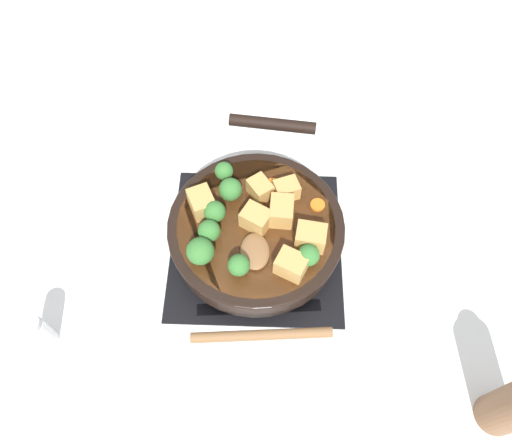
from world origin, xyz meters
The scene contains 21 objects.
ground_plane centered at (0.00, 0.00, 0.00)m, with size 2.40×2.40×0.00m, color white.
front_burner_grate centered at (0.00, 0.00, 0.01)m, with size 0.31×0.31×0.03m.
skillet_pan centered at (0.00, 0.00, 0.06)m, with size 0.31×0.41×0.05m.
wooden_spoon centered at (0.01, -0.13, 0.09)m, with size 0.21×0.19×0.02m.
tofu_cube_center_large centered at (0.00, 0.00, 0.10)m, with size 0.05×0.04×0.04m, color tan.
tofu_cube_near_handle centered at (0.09, -0.03, 0.10)m, with size 0.05×0.04×0.04m, color tan.
tofu_cube_east_chunk centered at (0.01, 0.06, 0.10)m, with size 0.04×0.03×0.03m, color tan.
tofu_cube_west_chunk centered at (-0.09, 0.03, 0.10)m, with size 0.05×0.04×0.04m, color tan.
tofu_cube_back_piece centered at (0.04, 0.02, 0.10)m, with size 0.05×0.04×0.04m, color tan.
tofu_cube_front_piece centered at (0.05, 0.06, 0.10)m, with size 0.04×0.03×0.03m, color tan.
tofu_cube_mid_small centered at (0.06, -0.08, 0.10)m, with size 0.05×0.04×0.04m, color tan.
broccoli_floret_near_spoon centered at (-0.07, 0.01, 0.10)m, with size 0.04×0.04×0.04m.
broccoli_floret_center_top centered at (-0.06, 0.09, 0.10)m, with size 0.03×0.03×0.04m.
broccoli_floret_east_rim centered at (-0.05, 0.05, 0.11)m, with size 0.04×0.04×0.05m.
broccoli_floret_west_rim centered at (-0.09, -0.07, 0.11)m, with size 0.05×0.05×0.05m.
broccoli_floret_north_edge centered at (-0.02, -0.09, 0.10)m, with size 0.04×0.04×0.04m.
broccoli_floret_south_cluster centered at (0.09, -0.07, 0.10)m, with size 0.04×0.04×0.04m.
broccoli_floret_mid_floret centered at (-0.08, -0.03, 0.10)m, with size 0.04×0.04×0.04m.
carrot_slice_orange_thin centered at (0.11, 0.04, 0.08)m, with size 0.03×0.03×0.01m, color orange.
carrot_slice_near_center centered at (0.03, 0.08, 0.08)m, with size 0.03×0.03×0.01m, color orange.
salt_shaker centered at (-0.34, -0.19, 0.04)m, with size 0.04×0.04×0.09m.
Camera 1 is at (0.01, -0.42, 0.82)m, focal length 35.00 mm.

